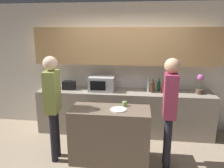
{
  "coord_description": "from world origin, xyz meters",
  "views": [
    {
      "loc": [
        0.3,
        -2.97,
        2.13
      ],
      "look_at": [
        -0.15,
        0.55,
        1.26
      ],
      "focal_mm": 35.0,
      "sensor_mm": 36.0,
      "label": 1
    }
  ],
  "objects": [
    {
      "name": "toaster",
      "position": [
        -1.18,
        1.38,
        1.0
      ],
      "size": [
        0.26,
        0.16,
        0.18
      ],
      "color": "black",
      "rests_on": "back_counter"
    },
    {
      "name": "person_center",
      "position": [
        -1.07,
        0.23,
        1.05
      ],
      "size": [
        0.23,
        0.35,
        1.75
      ],
      "rotation": [
        0.0,
        0.0,
        -1.49
      ],
      "color": "black",
      "rests_on": "ground_plane"
    },
    {
      "name": "bottle_0",
      "position": [
        0.49,
        1.42,
        1.03
      ],
      "size": [
        0.06,
        0.06,
        0.31
      ],
      "color": "silver",
      "rests_on": "back_counter"
    },
    {
      "name": "person_left",
      "position": [
        0.77,
        0.26,
        1.05
      ],
      "size": [
        0.23,
        0.35,
        1.75
      ],
      "rotation": [
        0.0,
        0.0,
        1.52
      ],
      "color": "black",
      "rests_on": "ground_plane"
    },
    {
      "name": "bottle_5",
      "position": [
        1.04,
        1.48,
        1.03
      ],
      "size": [
        0.07,
        0.07,
        0.31
      ],
      "color": "silver",
      "rests_on": "back_counter"
    },
    {
      "name": "back_wall",
      "position": [
        0.0,
        1.66,
        1.54
      ],
      "size": [
        6.4,
        0.4,
        2.7
      ],
      "color": "silver",
      "rests_on": "ground_plane"
    },
    {
      "name": "plate_on_island",
      "position": [
        -0.01,
        0.27,
        0.92
      ],
      "size": [
        0.26,
        0.26,
        0.01
      ],
      "color": "white",
      "rests_on": "kitchen_island"
    },
    {
      "name": "microwave",
      "position": [
        -0.46,
        1.38,
        1.06
      ],
      "size": [
        0.52,
        0.39,
        0.3
      ],
      "color": "#B7BABC",
      "rests_on": "back_counter"
    },
    {
      "name": "bottle_2",
      "position": [
        0.71,
        1.48,
        1.01
      ],
      "size": [
        0.07,
        0.07,
        0.28
      ],
      "color": "#194723",
      "rests_on": "back_counter"
    },
    {
      "name": "bottle_1",
      "position": [
        0.58,
        1.37,
        1.02
      ],
      "size": [
        0.08,
        0.08,
        0.28
      ],
      "color": "#472814",
      "rests_on": "back_counter"
    },
    {
      "name": "kitchen_island",
      "position": [
        -0.15,
        0.3,
        0.45
      ],
      "size": [
        1.28,
        0.57,
        0.91
      ],
      "color": "brown",
      "rests_on": "ground_plane"
    },
    {
      "name": "back_counter",
      "position": [
        0.0,
        1.39,
        0.45
      ],
      "size": [
        3.6,
        0.62,
        0.91
      ],
      "color": "gray",
      "rests_on": "ground_plane"
    },
    {
      "name": "cup_0",
      "position": [
        0.07,
        0.47,
        0.95
      ],
      "size": [
        0.08,
        0.08,
        0.08
      ],
      "color": "#749A4D",
      "rests_on": "kitchen_island"
    },
    {
      "name": "bottle_4",
      "position": [
        0.94,
        1.51,
        1.0
      ],
      "size": [
        0.08,
        0.08,
        0.24
      ],
      "color": "silver",
      "rests_on": "back_counter"
    },
    {
      "name": "bottle_3",
      "position": [
        0.8,
        1.39,
        1.0
      ],
      "size": [
        0.08,
        0.08,
        0.24
      ],
      "color": "maroon",
      "rests_on": "back_counter"
    },
    {
      "name": "potted_plant",
      "position": [
        1.49,
        1.38,
        1.11
      ],
      "size": [
        0.14,
        0.14,
        0.39
      ],
      "color": "brown",
      "rests_on": "back_counter"
    }
  ]
}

